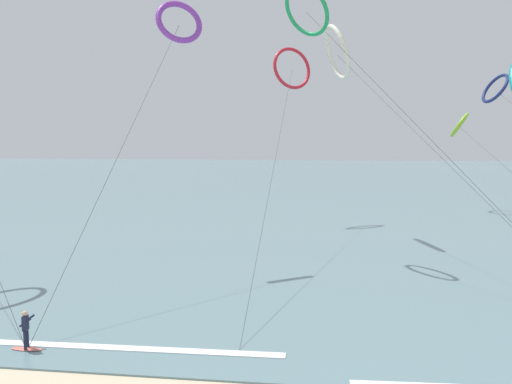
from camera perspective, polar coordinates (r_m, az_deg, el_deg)
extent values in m
cube|color=slate|center=(116.72, 4.95, 1.86)|extent=(400.00, 200.00, 0.08)
ellipsoid|color=#EA7260|center=(23.27, -26.03, -16.70)|extent=(1.40, 0.40, 0.06)
cylinder|color=#191E38|center=(22.99, -26.20, -15.84)|extent=(0.12, 0.12, 0.80)
cylinder|color=#191E38|center=(23.23, -25.97, -15.59)|extent=(0.12, 0.12, 0.80)
cube|color=#191E38|center=(22.86, -26.17, -14.06)|extent=(0.27, 0.36, 0.62)
sphere|color=tan|center=(22.72, -26.22, -13.06)|extent=(0.22, 0.22, 0.22)
cylinder|color=#191E38|center=(22.74, -26.19, -14.03)|extent=(0.51, 0.21, 0.39)
cylinder|color=#191E38|center=(23.13, -25.83, -13.67)|extent=(0.51, 0.21, 0.39)
torus|color=#199351|center=(36.90, 6.14, 21.04)|extent=(4.56, 4.61, 3.48)
cylinder|color=#3F3F3F|center=(29.60, 20.20, 6.22)|extent=(14.71, 13.74, 18.24)
torus|color=silver|center=(44.77, 9.81, 16.31)|extent=(3.19, 5.43, 4.93)
cylinder|color=#3F3F3F|center=(33.98, 20.72, 4.80)|extent=(12.05, 22.09, 16.64)
torus|color=purple|center=(34.93, -9.29, 19.67)|extent=(3.64, 3.12, 3.20)
cylinder|color=#3F3F3F|center=(27.43, -16.03, 4.99)|extent=(2.76, 14.82, 16.90)
torus|color=#8CC62D|center=(65.25, 23.42, 7.45)|extent=(3.21, 4.02, 3.16)
torus|color=navy|center=(53.34, 27.00, 11.12)|extent=(2.67, 3.68, 3.02)
torus|color=red|center=(52.45, 4.38, 14.73)|extent=(4.53, 3.68, 4.60)
cylinder|color=#3F3F3F|center=(35.39, 2.57, 5.14)|extent=(0.71, 33.09, 16.52)
cube|color=white|center=(21.80, -14.65, -17.99)|extent=(13.01, 0.69, 0.12)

